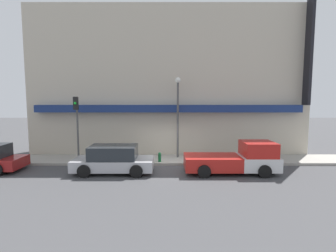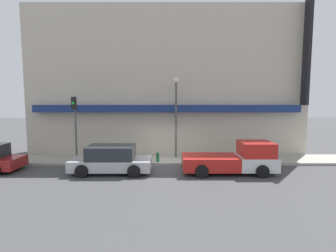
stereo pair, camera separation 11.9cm
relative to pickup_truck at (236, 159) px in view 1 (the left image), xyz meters
The scene contains 8 objects.
ground_plane 4.16m from the pickup_truck, 158.63° to the left, with size 80.00×80.00×0.00m, color #424244.
sidewalk 4.75m from the pickup_truck, 144.12° to the left, with size 36.00×2.53×0.16m.
building 8.06m from the pickup_truck, 124.59° to the left, with size 19.80×3.80×10.87m.
pickup_truck is the anchor object (origin of this frame).
parked_car 6.87m from the pickup_truck, behind, with size 4.42×2.06×1.53m.
fire_hydrant 4.76m from the pickup_truck, 156.57° to the left, with size 0.19×0.19×0.60m.
street_lamp 5.25m from the pickup_truck, 135.34° to the left, with size 0.36×0.36×5.36m.
traffic_light 9.96m from the pickup_truck, 168.32° to the left, with size 0.28×0.42×4.08m.
Camera 1 is at (-0.02, -15.78, 4.14)m, focal length 28.00 mm.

